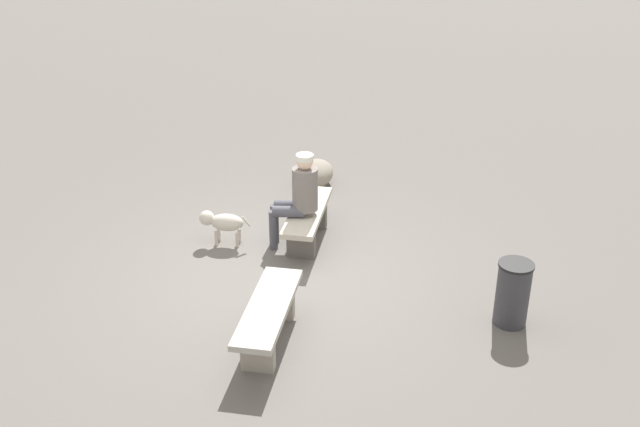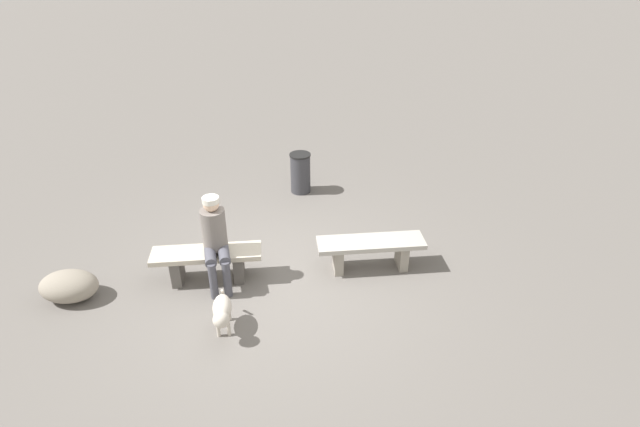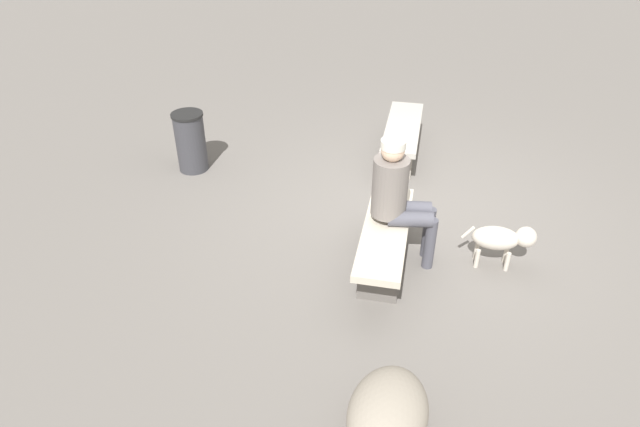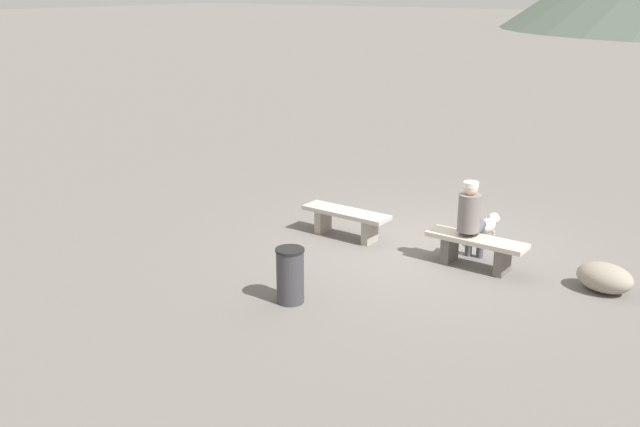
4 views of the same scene
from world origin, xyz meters
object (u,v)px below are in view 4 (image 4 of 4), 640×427
object	(u,v)px
bench_right	(476,247)
trash_bin	(290,275)
bench_left	(346,218)
seated_person	(471,216)
dog	(489,225)
boulder	(605,278)

from	to	relation	value
bench_right	trash_bin	bearing A→B (deg)	-119.89
bench_left	trash_bin	world-z (taller)	trash_bin
seated_person	dog	xyz separation A→B (m)	(-0.10, 1.02, -0.45)
trash_bin	bench_right	bearing A→B (deg)	59.47
bench_right	trash_bin	distance (m)	3.01
bench_right	boulder	distance (m)	1.85
bench_right	seated_person	size ratio (longest dim) A/B	1.15
bench_right	boulder	bearing A→B (deg)	7.42
seated_person	dog	distance (m)	1.12
trash_bin	boulder	xyz separation A→B (m)	(3.36, 2.81, -0.18)
bench_left	seated_person	bearing A→B (deg)	3.13
seated_person	boulder	xyz separation A→B (m)	(1.99, 0.13, -0.57)
seated_person	bench_left	bearing A→B (deg)	175.39
seated_person	dog	size ratio (longest dim) A/B	1.91
bench_left	dog	size ratio (longest dim) A/B	2.23
trash_bin	boulder	bearing A→B (deg)	39.92
bench_right	trash_bin	xyz separation A→B (m)	(-1.53, -2.59, 0.05)
bench_left	boulder	xyz separation A→B (m)	(4.16, 0.22, -0.14)
bench_right	boulder	world-z (taller)	bench_right
bench_left	bench_right	xyz separation A→B (m)	(2.34, 0.01, -0.01)
bench_right	trash_bin	size ratio (longest dim) A/B	2.00
seated_person	trash_bin	bearing A→B (deg)	-124.19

